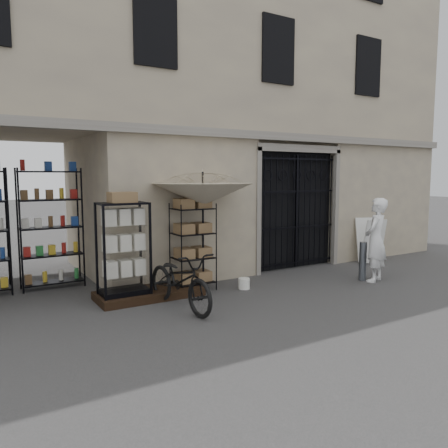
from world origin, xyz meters
TOP-DOWN VIEW (x-y plane):
  - ground at (0.00, 0.00)m, footprint 80.00×80.00m
  - main_building at (0.00, 4.00)m, footprint 14.00×4.00m
  - shop_recess at (-4.50, 2.80)m, footprint 3.00×1.70m
  - shop_shelving at (-4.55, 3.30)m, footprint 2.70×0.50m
  - iron_gate at (1.75, 2.28)m, footprint 2.50×0.21m
  - step_platform at (-2.40, 1.55)m, footprint 2.00×0.90m
  - display_cabinet at (-2.90, 1.50)m, footprint 0.90×0.61m
  - wire_rack at (-1.41, 1.61)m, footprint 0.81×0.60m
  - market_umbrella at (-1.23, 1.51)m, footprint 2.32×2.34m
  - white_bucket at (-0.48, 1.13)m, footprint 0.29×0.29m
  - bicycle at (-2.19, 0.60)m, footprint 0.79×1.10m
  - steel_bollard at (2.21, 0.37)m, footprint 0.20×0.20m
  - shopkeeper at (2.37, 0.17)m, footprint 1.38×1.97m
  - easel_sign at (3.87, 1.59)m, footprint 0.74×0.79m

SIDE VIEW (x-z plane):
  - ground at x=0.00m, z-range 0.00..0.00m
  - bicycle at x=-2.19m, z-range -0.98..0.98m
  - shopkeeper at x=2.37m, z-range -0.22..0.22m
  - step_platform at x=-2.40m, z-range 0.00..0.15m
  - white_bucket at x=-0.48m, z-range 0.00..0.23m
  - steel_bollard at x=2.21m, z-range 0.00..0.87m
  - easel_sign at x=3.87m, z-range 0.02..1.20m
  - wire_rack at x=-1.41m, z-range -0.02..1.77m
  - display_cabinet at x=-2.90m, z-range -0.01..1.84m
  - shop_shelving at x=-4.55m, z-range 0.00..2.50m
  - iron_gate at x=1.75m, z-range 0.00..3.00m
  - shop_recess at x=-4.50m, z-range 0.00..3.00m
  - market_umbrella at x=-1.23m, z-range 0.64..3.54m
  - main_building at x=0.00m, z-range 0.00..9.00m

